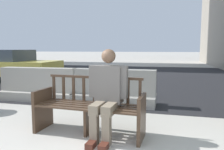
% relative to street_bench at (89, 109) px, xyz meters
% --- Properties ---
extents(street_asphalt, '(120.00, 12.00, 0.01)m').
position_rel_street_bench_xyz_m(street_asphalt, '(0.46, 7.29, -0.39)').
color(street_asphalt, black).
rests_on(street_asphalt, ground).
extents(street_bench, '(1.72, 0.62, 0.88)m').
position_rel_street_bench_xyz_m(street_bench, '(0.00, 0.00, 0.00)').
color(street_bench, '#473323').
rests_on(street_bench, ground).
extents(seated_person, '(0.59, 0.74, 1.31)m').
position_rel_street_bench_xyz_m(seated_person, '(0.30, -0.07, 0.29)').
color(seated_person, '#66605B').
rests_on(seated_person, ground).
extents(jersey_barrier_centre, '(2.00, 0.69, 0.84)m').
position_rel_street_bench_xyz_m(jersey_barrier_centre, '(-0.06, 1.86, -0.06)').
color(jersey_barrier_centre, gray).
rests_on(jersey_barrier_centre, ground).
extents(jersey_barrier_left, '(2.02, 0.73, 0.84)m').
position_rel_street_bench_xyz_m(jersey_barrier_left, '(-2.02, 1.81, -0.06)').
color(jersey_barrier_left, '#9E998E').
rests_on(jersey_barrier_left, ground).
extents(car_taxi_near, '(4.32, 2.00, 1.28)m').
position_rel_street_bench_xyz_m(car_taxi_near, '(-5.43, 4.79, 0.26)').
color(car_taxi_near, '#DBC64C').
rests_on(car_taxi_near, ground).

